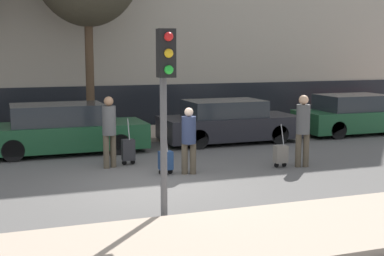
{
  "coord_description": "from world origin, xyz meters",
  "views": [
    {
      "loc": [
        -3.1,
        -10.94,
        2.91
      ],
      "look_at": [
        1.47,
        1.8,
        0.95
      ],
      "focal_mm": 50.0,
      "sensor_mm": 36.0,
      "label": 1
    }
  ],
  "objects": [
    {
      "name": "pedestrian_left",
      "position": [
        -0.61,
        2.12,
        1.02
      ],
      "size": [
        0.34,
        0.34,
        1.79
      ],
      "rotation": [
        0.0,
        0.0,
        3.49
      ],
      "color": "#4C4233",
      "rests_on": "ground_plane"
    },
    {
      "name": "parked_car_3",
      "position": [
        8.63,
        4.74,
        0.65
      ],
      "size": [
        4.21,
        1.82,
        1.39
      ],
      "color": "#194728",
      "rests_on": "ground_plane"
    },
    {
      "name": "sidewalk_far",
      "position": [
        0.0,
        7.0,
        0.06
      ],
      "size": [
        28.0,
        3.0,
        0.12
      ],
      "color": "tan",
      "rests_on": "ground_plane"
    },
    {
      "name": "ground_plane",
      "position": [
        0.0,
        0.0,
        0.0
      ],
      "size": [
        80.0,
        80.0,
        0.0
      ],
      "primitive_type": "plane",
      "color": "#565451"
    },
    {
      "name": "pedestrian_center",
      "position": [
        1.03,
        0.8,
        0.9
      ],
      "size": [
        0.34,
        0.34,
        1.59
      ],
      "rotation": [
        0.0,
        0.0,
        -0.28
      ],
      "color": "#4C4233",
      "rests_on": "ground_plane"
    },
    {
      "name": "parked_car_2",
      "position": [
        3.69,
        4.6,
        0.64
      ],
      "size": [
        4.38,
        1.84,
        1.36
      ],
      "color": "black",
      "rests_on": "ground_plane"
    },
    {
      "name": "traffic_light",
      "position": [
        -0.51,
        -2.37,
        2.35
      ],
      "size": [
        0.28,
        0.47,
        3.27
      ],
      "color": "#515154",
      "rests_on": "ground_plane"
    },
    {
      "name": "pedestrian_right",
      "position": [
        3.98,
        0.58,
        1.04
      ],
      "size": [
        0.34,
        0.34,
        1.82
      ],
      "rotation": [
        0.0,
        0.0,
        -0.27
      ],
      "color": "#4C4233",
      "rests_on": "ground_plane"
    },
    {
      "name": "trolley_right",
      "position": [
        3.45,
        0.73,
        0.33
      ],
      "size": [
        0.34,
        0.29,
        1.09
      ],
      "color": "slate",
      "rests_on": "ground_plane"
    },
    {
      "name": "parked_car_1",
      "position": [
        -1.49,
        4.53,
        0.66
      ],
      "size": [
        4.62,
        1.82,
        1.41
      ],
      "color": "#194728",
      "rests_on": "ground_plane"
    },
    {
      "name": "trolley_left",
      "position": [
        -0.09,
        2.31,
        0.39
      ],
      "size": [
        0.34,
        0.29,
        1.2
      ],
      "color": "#262628",
      "rests_on": "ground_plane"
    },
    {
      "name": "sidewalk_near",
      "position": [
        0.0,
        -3.75,
        0.06
      ],
      "size": [
        28.0,
        2.5,
        0.12
      ],
      "color": "tan",
      "rests_on": "ground_plane"
    },
    {
      "name": "trolley_center",
      "position": [
        0.5,
        0.95,
        0.33
      ],
      "size": [
        0.34,
        0.29,
        1.09
      ],
      "color": "navy",
      "rests_on": "ground_plane"
    }
  ]
}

